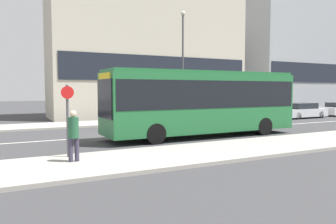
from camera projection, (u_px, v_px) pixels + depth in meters
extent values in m
plane|color=#3A3A3D|center=(121.00, 136.00, 17.63)|extent=(120.00, 120.00, 0.00)
cube|color=#A39E93|center=(176.00, 155.00, 12.09)|extent=(44.00, 3.50, 0.13)
cube|color=#A39E93|center=(92.00, 124.00, 23.17)|extent=(44.00, 3.50, 0.13)
cube|color=silver|center=(121.00, 136.00, 17.63)|extent=(41.80, 0.16, 0.01)
cube|color=beige|center=(151.00, 32.00, 31.12)|extent=(18.63, 5.20, 15.83)
cube|color=#1E232D|center=(163.00, 68.00, 29.04)|extent=(17.89, 0.08, 2.20)
cube|color=#9EA3A8|center=(295.00, 44.00, 40.38)|extent=(14.07, 5.79, 16.09)
cube|color=#1E232D|center=(315.00, 73.00, 38.04)|extent=(13.51, 0.08, 2.20)
cube|color=#236B38|center=(203.00, 103.00, 17.32)|extent=(10.57, 2.50, 2.98)
cube|color=black|center=(203.00, 94.00, 17.29)|extent=(10.36, 2.53, 1.37)
cube|color=#236B38|center=(203.00, 73.00, 17.21)|extent=(10.42, 2.30, 0.14)
cube|color=black|center=(105.00, 99.00, 14.88)|extent=(0.05, 2.20, 1.79)
cube|color=yellow|center=(104.00, 76.00, 14.81)|extent=(0.04, 1.75, 0.32)
cylinder|color=black|center=(156.00, 134.00, 14.91)|extent=(0.96, 0.28, 0.96)
cylinder|color=black|center=(137.00, 128.00, 16.92)|extent=(0.96, 0.28, 0.96)
cylinder|color=black|center=(264.00, 126.00, 17.90)|extent=(0.96, 0.28, 0.96)
cylinder|color=black|center=(237.00, 123.00, 19.91)|extent=(0.96, 0.28, 0.96)
cube|color=silver|center=(255.00, 114.00, 26.55)|extent=(4.16, 1.68, 0.68)
cube|color=#21262B|center=(254.00, 107.00, 26.46)|extent=(2.29, 1.48, 0.50)
cylinder|color=black|center=(274.00, 117.00, 26.49)|extent=(0.60, 0.18, 0.60)
cylinder|color=black|center=(261.00, 115.00, 27.82)|extent=(0.60, 0.18, 0.60)
cylinder|color=black|center=(249.00, 118.00, 25.31)|extent=(0.60, 0.18, 0.60)
cylinder|color=black|center=(237.00, 116.00, 26.64)|extent=(0.60, 0.18, 0.60)
cube|color=silver|center=(302.00, 112.00, 28.59)|extent=(4.51, 1.78, 0.68)
cube|color=#21262B|center=(301.00, 106.00, 28.49)|extent=(2.48, 1.56, 0.49)
cylinder|color=black|center=(321.00, 115.00, 28.53)|extent=(0.60, 0.18, 0.60)
cylinder|color=black|center=(306.00, 113.00, 29.95)|extent=(0.60, 0.18, 0.60)
cylinder|color=black|center=(298.00, 116.00, 27.26)|extent=(0.60, 0.18, 0.60)
cylinder|color=black|center=(283.00, 115.00, 28.67)|extent=(0.60, 0.18, 0.60)
cylinder|color=black|center=(324.00, 112.00, 31.41)|extent=(0.60, 0.18, 0.60)
cylinder|color=#383347|center=(77.00, 149.00, 10.79)|extent=(0.15, 0.15, 0.78)
cylinder|color=#383347|center=(71.00, 150.00, 10.69)|extent=(0.15, 0.15, 0.78)
cylinder|color=#235638|center=(73.00, 128.00, 10.69)|extent=(0.34, 0.34, 0.68)
sphere|color=beige|center=(73.00, 114.00, 10.66)|extent=(0.22, 0.22, 0.22)
cylinder|color=#4C4C51|center=(68.00, 121.00, 11.43)|extent=(0.09, 0.09, 2.53)
cylinder|color=red|center=(67.00, 92.00, 11.31)|extent=(0.44, 0.03, 0.44)
cylinder|color=#4C4C51|center=(183.00, 68.00, 24.91)|extent=(0.14, 0.14, 7.98)
sphere|color=silver|center=(183.00, 13.00, 24.62)|extent=(0.36, 0.36, 0.36)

